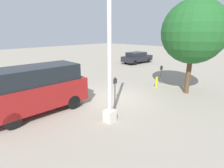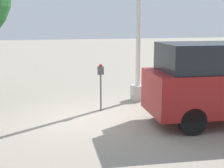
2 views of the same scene
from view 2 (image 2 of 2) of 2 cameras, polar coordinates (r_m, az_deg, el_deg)
ground_plane at (r=10.50m, az=-4.33°, el=-5.59°), size 80.00×80.00×0.00m
parking_meter_near at (r=11.02m, az=-1.90°, el=1.25°), size 0.21×0.13×1.53m
lamp_post at (r=12.43m, az=4.38°, el=5.88°), size 0.44×0.44×5.55m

